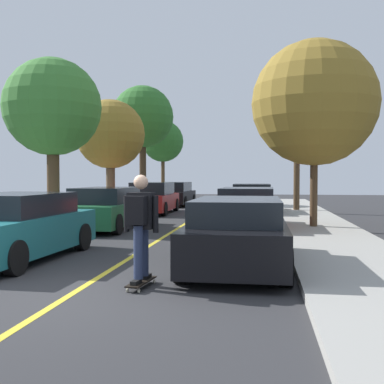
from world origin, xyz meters
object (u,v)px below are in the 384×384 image
street_tree_left_near (110,135)px  street_tree_left_far (143,117)px  parked_car_right_far (252,199)px  street_tree_left_farthest (163,141)px  parked_car_left_nearest (15,227)px  skateboard (141,282)px  parked_car_left_far (152,198)px  parked_car_left_near (106,209)px  street_tree_left_nearest (53,108)px  street_tree_right_nearest (314,103)px  skateboarder (140,221)px  parked_car_right_near (247,209)px  parked_car_right_nearest (237,234)px  street_tree_right_near (297,102)px  parked_car_left_farthest (174,194)px

street_tree_left_near → street_tree_left_far: (0.00, 6.35, 1.62)m
parked_car_right_far → street_tree_left_farthest: size_ratio=0.81×
parked_car_right_far → street_tree_left_farthest: (-6.86, 12.63, 3.67)m
parked_car_left_nearest → skateboard: bearing=-32.0°
parked_car_left_nearest → parked_car_left_far: bearing=90.0°
parked_car_left_far → street_tree_left_near: street_tree_left_near is taller
parked_car_left_near → street_tree_left_far: (-2.13, 13.37, 4.74)m
street_tree_left_nearest → parked_car_left_nearest: bearing=-71.8°
parked_car_left_nearest → street_tree_left_nearest: size_ratio=0.76×
street_tree_right_nearest → skateboarder: size_ratio=3.57×
street_tree_left_near → street_tree_left_nearest: bearing=-90.0°
street_tree_left_near → skateboard: size_ratio=6.25×
parked_car_right_near → parked_car_left_nearest: bearing=-127.8°
parked_car_right_nearest → street_tree_right_nearest: 7.93m
parked_car_right_nearest → parked_car_right_near: 6.44m
street_tree_left_near → street_tree_right_near: bearing=7.4°
parked_car_right_far → skateboarder: (-1.44, -14.77, 0.36)m
parked_car_right_far → street_tree_left_nearest: street_tree_left_nearest is taller
street_tree_left_nearest → skateboard: (5.42, -8.57, -4.10)m
parked_car_left_farthest → street_tree_right_near: bearing=-33.0°
parked_car_left_near → street_tree_left_farthest: 19.87m
parked_car_right_far → street_tree_right_nearest: street_tree_right_nearest is taller
parked_car_left_farthest → skateboard: size_ratio=5.11×
parked_car_right_near → street_tree_left_far: 15.59m
parked_car_left_near → street_tree_left_far: bearing=99.1°
parked_car_left_farthest → street_tree_left_far: size_ratio=0.61×
street_tree_right_nearest → parked_car_left_near: bearing=-175.3°
parked_car_right_nearest → parked_car_right_far: size_ratio=0.86×
street_tree_left_near → skateboard: bearing=-70.1°
parked_car_left_near → street_tree_left_nearest: street_tree_left_nearest is taller
parked_car_left_nearest → street_tree_left_near: (-2.14, 12.93, 3.11)m
street_tree_left_nearest → skateboarder: (5.42, -8.60, -3.12)m
parked_car_left_nearest → skateboarder: 3.91m
parked_car_left_far → skateboarder: skateboarder is taller
street_tree_left_nearest → parked_car_left_farthest: bearing=79.9°
parked_car_right_nearest → street_tree_left_nearest: bearing=135.0°
street_tree_left_far → street_tree_left_farthest: (0.00, 6.04, -1.05)m
parked_car_left_farthest → street_tree_left_farthest: size_ratio=0.76×
street_tree_left_near → street_tree_right_nearest: 11.08m
parked_car_left_nearest → parked_car_left_near: 5.90m
street_tree_right_near → skateboarder: bearing=-102.5°
parked_car_left_farthest → street_tree_left_near: (-2.13, -5.62, 3.09)m
street_tree_right_nearest → parked_car_right_near: bearing=-170.2°
street_tree_left_farthest → skateboard: bearing=-78.8°
street_tree_left_far → street_tree_left_farthest: size_ratio=1.25×
parked_car_right_far → skateboard: 14.81m
parked_car_right_nearest → parked_car_right_far: (-0.00, 13.02, 0.03)m
street_tree_left_farthest → parked_car_left_nearest: bearing=-85.2°
parked_car_left_near → parked_car_right_nearest: (4.73, -6.24, -0.01)m
parked_car_left_nearest → parked_car_right_far: (4.73, 12.68, 0.01)m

